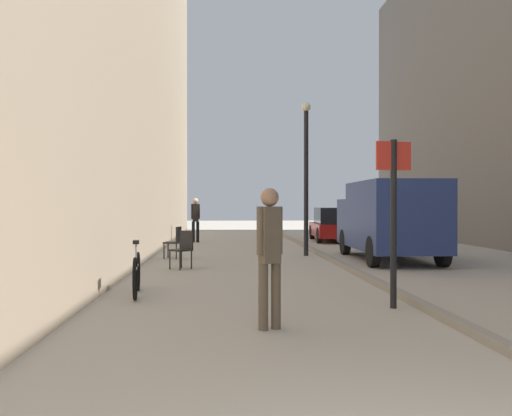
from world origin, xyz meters
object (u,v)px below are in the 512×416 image
(cafe_chair_near_window, at_px, (183,247))
(cafe_chair_by_doorway, at_px, (175,240))
(pedestrian_main_foreground, at_px, (196,217))
(pedestrian_mid_block, at_px, (270,248))
(street_sign_post, at_px, (394,208))
(bicycle_leaning, at_px, (137,274))
(lamp_post, at_px, (306,168))
(delivery_van, at_px, (389,218))
(parked_car, at_px, (334,225))

(cafe_chair_near_window, bearing_deg, cafe_chair_by_doorway, -36.67)
(pedestrian_main_foreground, relative_size, cafe_chair_by_doorway, 1.97)
(pedestrian_main_foreground, height_order, pedestrian_mid_block, pedestrian_main_foreground)
(street_sign_post, xyz_separation_m, bicycle_leaning, (-4.14, 1.48, -1.16))
(pedestrian_mid_block, bearing_deg, lamp_post, 57.45)
(lamp_post, xyz_separation_m, cafe_chair_by_doorway, (-3.99, -0.68, -2.18))
(pedestrian_mid_block, bearing_deg, cafe_chair_by_doorway, 80.47)
(pedestrian_main_foreground, height_order, street_sign_post, street_sign_post)
(cafe_chair_near_window, bearing_deg, lamp_post, -92.93)
(delivery_van, xyz_separation_m, cafe_chair_by_doorway, (-6.14, 0.88, -0.66))
(pedestrian_mid_block, xyz_separation_m, parked_car, (4.26, 16.98, -0.33))
(delivery_van, bearing_deg, street_sign_post, -105.10)
(pedestrian_main_foreground, bearing_deg, pedestrian_mid_block, -90.29)
(delivery_van, height_order, cafe_chair_by_doorway, delivery_van)
(street_sign_post, xyz_separation_m, lamp_post, (-0.03, 8.81, 1.18))
(cafe_chair_by_doorway, bearing_deg, cafe_chair_near_window, -157.94)
(bicycle_leaning, distance_m, cafe_chair_by_doorway, 6.65)
(pedestrian_mid_block, bearing_deg, street_sign_post, 12.18)
(pedestrian_mid_block, xyz_separation_m, street_sign_post, (2.03, 1.35, 0.50))
(street_sign_post, height_order, lamp_post, lamp_post)
(bicycle_leaning, bearing_deg, cafe_chair_by_doorway, 83.03)
(street_sign_post, bearing_deg, cafe_chair_near_window, -70.34)
(street_sign_post, xyz_separation_m, cafe_chair_near_window, (-3.60, 5.49, -1.00))
(pedestrian_mid_block, height_order, bicycle_leaning, pedestrian_mid_block)
(street_sign_post, relative_size, cafe_chair_by_doorway, 2.77)
(lamp_post, distance_m, cafe_chair_by_doorway, 4.60)
(street_sign_post, distance_m, lamp_post, 8.88)
(pedestrian_mid_block, height_order, delivery_van, delivery_van)
(cafe_chair_near_window, bearing_deg, pedestrian_main_foreground, -44.92)
(street_sign_post, bearing_deg, cafe_chair_by_doorway, -77.24)
(lamp_post, height_order, bicycle_leaning, lamp_post)
(delivery_van, distance_m, lamp_post, 3.06)
(delivery_van, xyz_separation_m, bicycle_leaning, (-6.26, -5.77, -0.83))
(street_sign_post, height_order, bicycle_leaning, street_sign_post)
(pedestrian_main_foreground, relative_size, parked_car, 0.43)
(parked_car, height_order, bicycle_leaning, parked_car)
(pedestrian_main_foreground, relative_size, street_sign_post, 0.71)
(cafe_chair_by_doorway, bearing_deg, pedestrian_mid_block, -155.21)
(pedestrian_main_foreground, relative_size, cafe_chair_near_window, 1.97)
(pedestrian_mid_block, height_order, cafe_chair_by_doorway, pedestrian_mid_block)
(pedestrian_main_foreground, height_order, delivery_van, delivery_van)
(pedestrian_main_foreground, distance_m, cafe_chair_near_window, 9.64)
(cafe_chair_by_doorway, bearing_deg, street_sign_post, -140.74)
(pedestrian_mid_block, height_order, parked_car, pedestrian_mid_block)
(pedestrian_main_foreground, height_order, bicycle_leaning, pedestrian_main_foreground)
(pedestrian_main_foreground, height_order, cafe_chair_by_doorway, pedestrian_main_foreground)
(pedestrian_main_foreground, distance_m, street_sign_post, 15.58)
(lamp_post, bearing_deg, cafe_chair_near_window, -137.10)
(bicycle_leaning, relative_size, cafe_chair_by_doorway, 1.88)
(lamp_post, relative_size, cafe_chair_by_doorway, 5.06)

